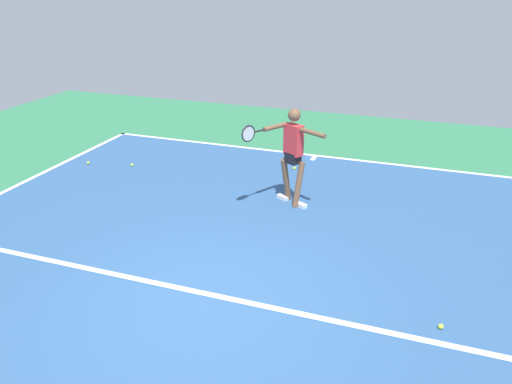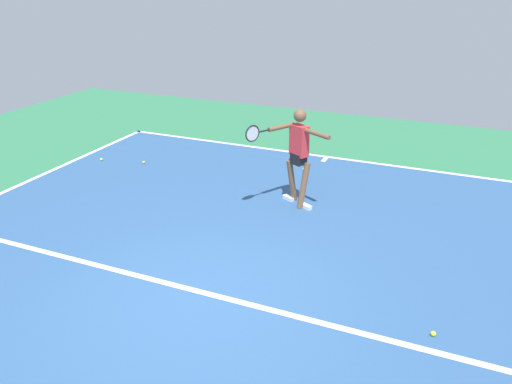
# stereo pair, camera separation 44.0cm
# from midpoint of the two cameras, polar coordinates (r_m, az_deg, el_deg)

# --- Properties ---
(ground_plane) EXTENTS (20.49, 20.49, 0.00)m
(ground_plane) POSITION_cam_midpoint_polar(r_m,az_deg,el_deg) (6.84, -4.67, -12.12)
(ground_plane) COLOR #2D754C
(court_surface) EXTENTS (10.65, 12.48, 0.00)m
(court_surface) POSITION_cam_midpoint_polar(r_m,az_deg,el_deg) (6.84, -4.67, -12.11)
(court_surface) COLOR #2D5484
(court_surface) RESTS_ON ground_plane
(court_line_baseline_near) EXTENTS (10.65, 0.10, 0.01)m
(court_line_baseline_near) POSITION_cam_midpoint_polar(r_m,az_deg,el_deg) (12.07, 9.02, 3.91)
(court_line_baseline_near) COLOR white
(court_line_baseline_near) RESTS_ON ground_plane
(court_line_service) EXTENTS (7.99, 0.10, 0.01)m
(court_line_service) POSITION_cam_midpoint_polar(r_m,az_deg,el_deg) (6.98, -3.91, -11.25)
(court_line_service) COLOR white
(court_line_service) RESTS_ON ground_plane
(court_line_centre_mark) EXTENTS (0.10, 0.30, 0.01)m
(court_line_centre_mark) POSITION_cam_midpoint_polar(r_m,az_deg,el_deg) (11.88, 8.77, 3.62)
(court_line_centre_mark) COLOR white
(court_line_centre_mark) RESTS_ON ground_plane
(tennis_player) EXTENTS (1.33, 1.07, 1.81)m
(tennis_player) POSITION_cam_midpoint_polar(r_m,az_deg,el_deg) (9.12, 6.06, 4.58)
(tennis_player) COLOR brown
(tennis_player) RESTS_ON ground_plane
(tennis_ball_near_service_line) EXTENTS (0.07, 0.07, 0.07)m
(tennis_ball_near_service_line) POSITION_cam_midpoint_polar(r_m,az_deg,el_deg) (6.66, 21.11, -14.63)
(tennis_ball_near_service_line) COLOR #CCE033
(tennis_ball_near_service_line) RESTS_ON ground_plane
(tennis_ball_by_sideline) EXTENTS (0.07, 0.07, 0.07)m
(tennis_ball_by_sideline) POSITION_cam_midpoint_polar(r_m,az_deg,el_deg) (12.12, -15.94, 3.52)
(tennis_ball_by_sideline) COLOR #C6E53D
(tennis_ball_by_sideline) RESTS_ON ground_plane
(tennis_ball_near_player) EXTENTS (0.07, 0.07, 0.07)m
(tennis_ball_near_player) POSITION_cam_midpoint_polar(r_m,az_deg,el_deg) (11.14, 6.53, 2.55)
(tennis_ball_near_player) COLOR #C6E53D
(tennis_ball_near_player) RESTS_ON ground_plane
(tennis_ball_centre_court) EXTENTS (0.07, 0.07, 0.07)m
(tennis_ball_centre_court) POSITION_cam_midpoint_polar(r_m,az_deg,el_deg) (11.70, -11.44, 3.27)
(tennis_ball_centre_court) COLOR #CCE033
(tennis_ball_centre_court) RESTS_ON ground_plane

